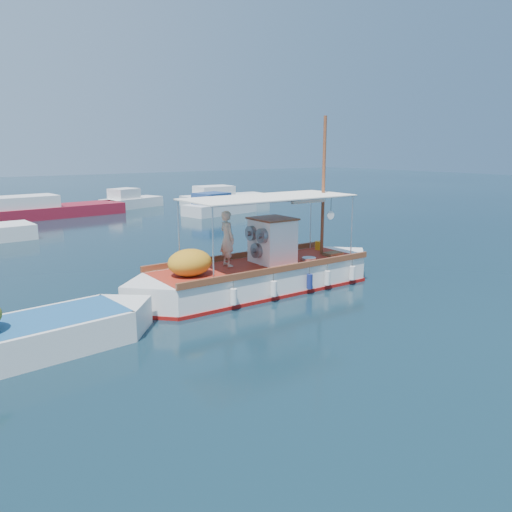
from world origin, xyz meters
TOP-DOWN VIEW (x-y plane):
  - ground at (0.00, 0.00)m, footprint 160.00×160.00m
  - fishing_caique at (-0.26, 0.74)m, footprint 9.95×2.85m
  - dinghy at (-8.27, -0.51)m, footprint 7.22×2.54m
  - bg_boat_n at (-1.85, 24.01)m, footprint 10.53×3.75m
  - bg_boat_ne at (9.06, 18.66)m, footprint 5.93×3.34m
  - bg_boat_e at (12.89, 24.10)m, footprint 7.62×2.92m
  - bg_boat_far_n at (5.31, 26.13)m, footprint 5.39×3.47m

SIDE VIEW (x-z plane):
  - ground at x=0.00m, z-range 0.00..0.00m
  - dinghy at x=-8.27m, z-range -0.51..1.25m
  - bg_boat_ne at x=9.06m, z-range -0.41..1.39m
  - bg_boat_far_n at x=5.31m, z-range -0.41..1.39m
  - bg_boat_e at x=12.89m, z-range -0.41..1.39m
  - bg_boat_n at x=-1.85m, z-range -0.41..1.39m
  - fishing_caique at x=-0.26m, z-range -2.49..3.57m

